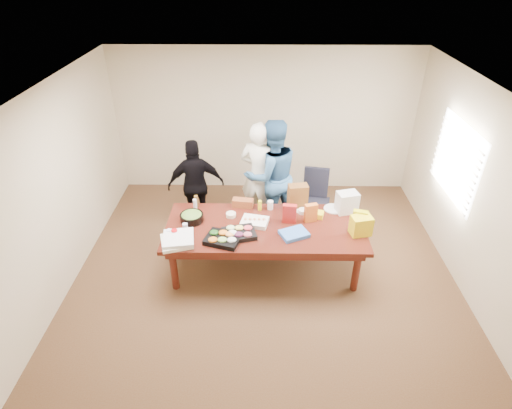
{
  "coord_description": "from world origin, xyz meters",
  "views": [
    {
      "loc": [
        -0.06,
        -4.75,
        4.09
      ],
      "look_at": [
        -0.13,
        0.1,
        1.05
      ],
      "focal_mm": 28.9,
      "sensor_mm": 36.0,
      "label": 1
    }
  ],
  "objects_px": {
    "office_chair": "(316,202)",
    "salad_bowl": "(192,218)",
    "person_right": "(272,176)",
    "sheet_cake": "(255,222)",
    "person_center": "(259,176)",
    "conference_table": "(265,247)"
  },
  "relations": [
    {
      "from": "person_center",
      "to": "salad_bowl",
      "type": "bearing_deg",
      "value": 71.5
    },
    {
      "from": "conference_table",
      "to": "office_chair",
      "type": "xyz_separation_m",
      "value": [
        0.86,
        1.09,
        0.11
      ]
    },
    {
      "from": "person_right",
      "to": "salad_bowl",
      "type": "relative_size",
      "value": 5.68
    },
    {
      "from": "person_right",
      "to": "conference_table",
      "type": "bearing_deg",
      "value": 63.82
    },
    {
      "from": "conference_table",
      "to": "person_right",
      "type": "xyz_separation_m",
      "value": [
        0.11,
        1.14,
        0.58
      ]
    },
    {
      "from": "conference_table",
      "to": "office_chair",
      "type": "relative_size",
      "value": 2.86
    },
    {
      "from": "person_right",
      "to": "salad_bowl",
      "type": "height_order",
      "value": "person_right"
    },
    {
      "from": "person_center",
      "to": "sheet_cake",
      "type": "xyz_separation_m",
      "value": [
        -0.06,
        -1.12,
        -0.14
      ]
    },
    {
      "from": "conference_table",
      "to": "salad_bowl",
      "type": "xyz_separation_m",
      "value": [
        -1.05,
        0.12,
        0.43
      ]
    },
    {
      "from": "office_chair",
      "to": "salad_bowl",
      "type": "distance_m",
      "value": 2.16
    },
    {
      "from": "office_chair",
      "to": "person_right",
      "type": "relative_size",
      "value": 0.51
    },
    {
      "from": "conference_table",
      "to": "salad_bowl",
      "type": "distance_m",
      "value": 1.14
    },
    {
      "from": "person_center",
      "to": "salad_bowl",
      "type": "relative_size",
      "value": 5.5
    },
    {
      "from": "person_right",
      "to": "sheet_cake",
      "type": "bearing_deg",
      "value": 55.84
    },
    {
      "from": "conference_table",
      "to": "person_right",
      "type": "height_order",
      "value": "person_right"
    },
    {
      "from": "conference_table",
      "to": "sheet_cake",
      "type": "relative_size",
      "value": 7.56
    },
    {
      "from": "conference_table",
      "to": "person_center",
      "type": "xyz_separation_m",
      "value": [
        -0.09,
        1.19,
        0.55
      ]
    },
    {
      "from": "office_chair",
      "to": "person_center",
      "type": "distance_m",
      "value": 1.05
    },
    {
      "from": "office_chair",
      "to": "sheet_cake",
      "type": "distance_m",
      "value": 1.47
    },
    {
      "from": "person_center",
      "to": "conference_table",
      "type": "bearing_deg",
      "value": 117.91
    },
    {
      "from": "conference_table",
      "to": "sheet_cake",
      "type": "height_order",
      "value": "sheet_cake"
    },
    {
      "from": "office_chair",
      "to": "person_center",
      "type": "bearing_deg",
      "value": -174.11
    }
  ]
}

